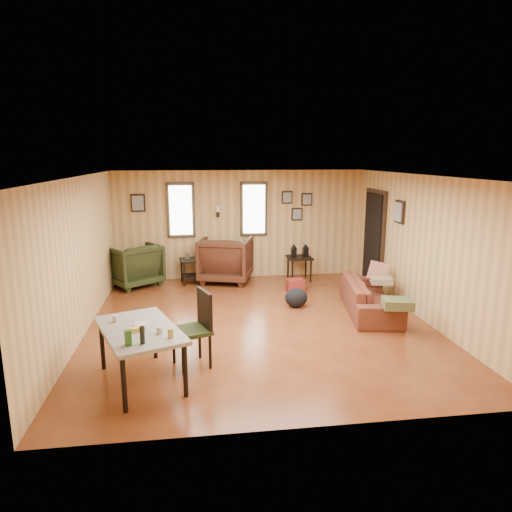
{
  "coord_description": "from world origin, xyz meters",
  "views": [
    {
      "loc": [
        -1.02,
        -7.04,
        2.7
      ],
      "look_at": [
        0.0,
        0.4,
        1.05
      ],
      "focal_mm": 32.0,
      "sensor_mm": 36.0,
      "label": 1
    }
  ],
  "objects": [
    {
      "name": "side_table",
      "position": [
        1.26,
        2.52,
        0.56
      ],
      "size": [
        0.53,
        0.53,
        0.82
      ],
      "rotation": [
        0.0,
        0.0,
        0.03
      ],
      "color": "black",
      "rests_on": "ground"
    },
    {
      "name": "sofa",
      "position": [
        2.01,
        0.29,
        0.38
      ],
      "size": [
        0.9,
        2.03,
        0.77
      ],
      "primitive_type": "imported",
      "rotation": [
        0.0,
        0.0,
        1.4
      ],
      "color": "#5E2A1B",
      "rests_on": "ground"
    },
    {
      "name": "end_table",
      "position": [
        -1.07,
        2.58,
        0.37
      ],
      "size": [
        0.6,
        0.56,
        0.67
      ],
      "rotation": [
        0.0,
        0.0,
        0.16
      ],
      "color": "black",
      "rests_on": "ground"
    },
    {
      "name": "room",
      "position": [
        0.17,
        0.27,
        1.21
      ],
      "size": [
        5.54,
        6.04,
        2.44
      ],
      "color": "brown",
      "rests_on": "ground"
    },
    {
      "name": "recliner_green",
      "position": [
        -2.31,
        2.59,
        0.49
      ],
      "size": [
        1.3,
        1.29,
        0.99
      ],
      "primitive_type": "imported",
      "rotation": [
        0.0,
        0.0,
        -2.52
      ],
      "color": "#252E14",
      "rests_on": "ground"
    },
    {
      "name": "backpack",
      "position": [
        0.78,
        0.72,
        0.18
      ],
      "size": [
        0.48,
        0.41,
        0.36
      ],
      "rotation": [
        0.0,
        0.0,
        0.27
      ],
      "color": "black",
      "rests_on": "ground"
    },
    {
      "name": "sofa_pillows",
      "position": [
        2.2,
        0.0,
        0.51
      ],
      "size": [
        0.81,
        1.94,
        0.39
      ],
      "rotation": [
        0.0,
        0.0,
        -0.22
      ],
      "color": "#4B4F2C",
      "rests_on": "sofa"
    },
    {
      "name": "dining_table",
      "position": [
        -1.7,
        -1.79,
        0.63
      ],
      "size": [
        1.25,
        1.56,
        0.89
      ],
      "rotation": [
        0.0,
        0.0,
        0.37
      ],
      "color": "gray",
      "rests_on": "ground"
    },
    {
      "name": "recliner_brown",
      "position": [
        -0.36,
        2.66,
        0.54
      ],
      "size": [
        1.3,
        1.25,
        1.09
      ],
      "primitive_type": "imported",
      "rotation": [
        0.0,
        0.0,
        2.85
      ],
      "color": "#432114",
      "rests_on": "ground"
    },
    {
      "name": "dining_chair",
      "position": [
        -1.03,
        -1.4,
        0.56
      ],
      "size": [
        0.58,
        0.58,
        1.0
      ],
      "rotation": [
        0.0,
        0.0,
        0.36
      ],
      "color": "#252E14",
      "rests_on": "ground"
    },
    {
      "name": "cooler",
      "position": [
        0.99,
        1.73,
        0.12
      ],
      "size": [
        0.36,
        0.27,
        0.25
      ],
      "rotation": [
        0.0,
        0.0,
        0.07
      ],
      "color": "maroon",
      "rests_on": "ground"
    }
  ]
}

